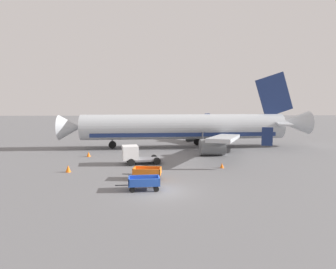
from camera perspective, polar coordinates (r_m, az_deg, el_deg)
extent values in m
plane|color=slate|center=(24.63, -1.28, -10.54)|extent=(220.00, 220.00, 0.00)
cylinder|color=#B2B7BC|center=(45.67, 2.85, 1.47)|extent=(30.15, 5.23, 3.70)
cube|color=navy|center=(45.78, 2.85, 0.20)|extent=(27.14, 4.89, 0.56)
cone|color=#B2B7BC|center=(46.51, -17.75, 1.25)|extent=(3.38, 3.78, 3.63)
cone|color=#B2B7BC|center=(50.78, 22.43, 2.06)|extent=(4.67, 3.74, 3.52)
cube|color=#B2B7BC|center=(38.40, 10.59, -0.63)|extent=(6.70, 13.14, 1.35)
cube|color=navy|center=(33.02, 17.98, -0.36)|extent=(1.10, 0.55, 1.90)
cylinder|color=slate|center=(39.79, 8.25, -2.30)|extent=(3.30, 2.26, 2.10)
cube|color=#B2B7BC|center=(54.59, 6.01, 1.59)|extent=(7.84, 12.88, 1.35)
cube|color=navy|center=(61.39, 7.32, 3.02)|extent=(1.08, 0.65, 1.90)
cylinder|color=slate|center=(52.99, 4.99, -0.02)|extent=(3.30, 2.26, 2.10)
cube|color=navy|center=(49.22, 19.15, 7.02)|extent=(5.99, 0.67, 6.88)
cube|color=#B2B7BC|center=(46.52, 20.76, 1.88)|extent=(3.09, 5.49, 0.24)
cube|color=#B2B7BC|center=(52.36, 17.78, 2.48)|extent=(3.54, 5.50, 0.24)
cylinder|color=#4C4C51|center=(45.69, -10.33, -0.62)|extent=(0.20, 0.20, 2.04)
cylinder|color=black|center=(45.83, -10.31, -1.89)|extent=(1.12, 0.51, 1.10)
cylinder|color=#4C4C51|center=(44.09, 6.44, -0.82)|extent=(0.20, 0.20, 2.04)
cylinder|color=black|center=(44.23, 6.42, -2.13)|extent=(1.12, 0.51, 1.10)
cylinder|color=#4C4C51|center=(48.38, 5.44, -0.14)|extent=(0.20, 0.20, 2.04)
cylinder|color=black|center=(48.51, 5.43, -1.34)|extent=(1.12, 0.51, 1.10)
cube|color=#234CB2|center=(24.92, -4.48, -9.20)|extent=(2.60, 1.58, 0.08)
cube|color=#234CB2|center=(24.21, -4.45, -8.91)|extent=(2.50, 0.29, 0.55)
cube|color=#234CB2|center=(25.47, -4.53, -8.12)|extent=(2.50, 0.29, 0.55)
cube|color=#234CB2|center=(24.84, -7.29, -8.54)|extent=(0.21, 1.40, 0.55)
cube|color=#234CB2|center=(24.89, -1.70, -8.45)|extent=(0.21, 1.40, 0.55)
cylinder|color=#2D2D33|center=(24.96, -8.67, -9.33)|extent=(1.00, 0.16, 0.08)
cylinder|color=black|center=(24.45, -6.67, -10.18)|extent=(0.45, 0.19, 0.44)
cylinder|color=black|center=(25.53, -6.64, -9.45)|extent=(0.45, 0.19, 0.44)
cylinder|color=black|center=(24.50, -2.21, -10.10)|extent=(0.45, 0.19, 0.44)
cylinder|color=black|center=(25.57, -2.38, -9.38)|extent=(0.45, 0.19, 0.44)
cube|color=orange|center=(28.14, -3.90, -7.34)|extent=(2.63, 1.64, 0.08)
cube|color=orange|center=(27.44, -4.09, -7.03)|extent=(2.50, 0.35, 0.55)
cube|color=orange|center=(28.69, -3.73, -6.42)|extent=(2.50, 0.35, 0.55)
cube|color=orange|center=(28.25, -6.33, -6.66)|extent=(0.24, 1.40, 0.55)
cube|color=orange|center=(27.93, -1.45, -6.77)|extent=(0.24, 1.40, 0.55)
cylinder|color=#2D2D33|center=(28.45, -7.52, -7.32)|extent=(1.00, 0.18, 0.08)
cylinder|color=black|center=(27.81, -5.99, -8.09)|extent=(0.45, 0.20, 0.44)
cylinder|color=black|center=(28.88, -5.60, -7.53)|extent=(0.45, 0.20, 0.44)
cylinder|color=black|center=(27.56, -2.10, -8.20)|extent=(0.45, 0.20, 0.44)
cylinder|color=black|center=(28.63, -1.87, -7.62)|extent=(0.45, 0.20, 0.44)
cube|color=slate|center=(34.79, -3.79, -4.59)|extent=(3.42, 2.48, 0.20)
cube|color=white|center=(34.38, -7.06, -3.33)|extent=(2.04, 2.20, 1.50)
cube|color=#19232D|center=(34.28, -8.40, -3.12)|extent=(0.40, 1.60, 0.67)
cylinder|color=black|center=(33.72, -6.90, -5.16)|extent=(0.84, 0.45, 0.80)
cylinder|color=black|center=(35.39, -7.20, -4.61)|extent=(0.84, 0.45, 0.80)
cylinder|color=black|center=(34.14, -2.07, -4.97)|extent=(0.84, 0.45, 0.80)
cylinder|color=black|center=(35.79, -2.60, -4.43)|extent=(0.84, 0.45, 0.80)
cone|color=orange|center=(32.31, -18.10, -6.07)|extent=(0.53, 0.53, 0.70)
cone|color=orange|center=(40.12, -14.58, -3.55)|extent=(0.48, 0.48, 0.63)
cone|color=orange|center=(33.05, 10.02, -5.68)|extent=(0.42, 0.42, 0.55)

